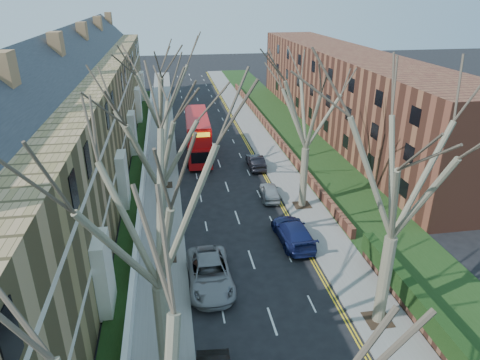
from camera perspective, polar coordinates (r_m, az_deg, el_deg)
name	(u,v)px	position (r m, az deg, el deg)	size (l,w,h in m)	color
pavement_left	(162,147)	(50.63, -10.41, 4.30)	(3.00, 102.00, 0.12)	slate
pavement_right	(262,142)	(51.76, 3.01, 5.09)	(3.00, 102.00, 0.12)	slate
terrace_left	(73,124)	(42.29, -21.43, 6.95)	(9.70, 78.00, 13.60)	olive
flats_right	(344,91)	(57.60, 13.68, 11.47)	(13.97, 54.00, 10.00)	brown
front_wall_left	(144,170)	(43.02, -12.66, 1.36)	(0.30, 78.00, 1.00)	white
grass_verge_right	(298,139)	(52.85, 7.81, 5.40)	(6.00, 102.00, 0.06)	#1B3714
tree_left_mid	(151,196)	(16.45, -11.77, -2.07)	(10.50, 10.50, 14.71)	#6C644D
tree_left_far	(155,128)	(25.92, -11.23, 6.84)	(10.15, 10.15, 14.22)	#6C644D
tree_left_dist	(157,83)	(37.52, -11.02, 12.53)	(10.50, 10.50, 14.71)	#6C644D
tree_right_mid	(404,159)	(21.06, 21.06, 2.62)	(10.50, 10.50, 14.71)	#6C644D
tree_right_far	(309,98)	(33.40, 9.18, 10.75)	(10.15, 10.15, 14.22)	#6C644D
double_decker_bus	(198,137)	(46.97, -5.65, 5.76)	(2.90, 10.59, 4.42)	#AF0C0E
car_left_far	(210,274)	(26.83, -4.04, -12.37)	(2.64, 5.73, 1.59)	gray
car_right_near	(293,232)	(31.20, 7.11, -6.91)	(2.17, 5.33, 1.55)	navy
car_right_mid	(270,192)	(37.38, 4.01, -1.54)	(1.54, 3.83, 1.30)	#919599
car_right_far	(256,162)	(43.84, 2.11, 2.46)	(1.44, 4.12, 1.36)	black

